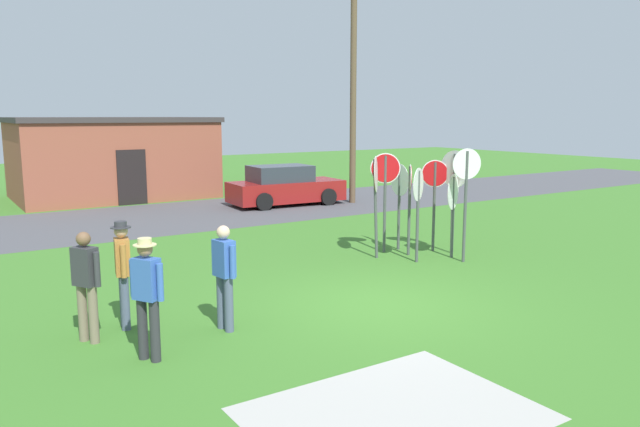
{
  "coord_description": "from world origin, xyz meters",
  "views": [
    {
      "loc": [
        -6.66,
        -8.23,
        3.38
      ],
      "look_at": [
        0.38,
        2.5,
        1.3
      ],
      "focal_mm": 34.07,
      "sensor_mm": 36.0,
      "label": 1
    }
  ],
  "objects_px": {
    "stop_sign_rear_left": "(453,201)",
    "person_in_teal": "(123,268)",
    "person_on_left": "(147,292)",
    "person_with_sunhat": "(86,281)",
    "stop_sign_far_back": "(418,198)",
    "utility_pole": "(353,84)",
    "person_near_signs": "(224,272)",
    "parked_car_on_street": "(285,187)",
    "stop_sign_leaning_left": "(399,191)",
    "stop_sign_nearest": "(376,188)",
    "stop_sign_rear_right": "(385,185)",
    "stop_sign_low_front": "(435,190)",
    "stop_sign_tallest": "(410,195)",
    "stop_sign_center_cluster": "(466,186)",
    "stop_sign_leaning_right": "(454,182)"
  },
  "relations": [
    {
      "from": "stop_sign_rear_left",
      "to": "person_in_teal",
      "type": "xyz_separation_m",
      "value": [
        -7.93,
        -0.64,
        -0.4
      ]
    },
    {
      "from": "stop_sign_rear_left",
      "to": "person_on_left",
      "type": "distance_m",
      "value": 8.31
    },
    {
      "from": "person_with_sunhat",
      "to": "stop_sign_far_back",
      "type": "bearing_deg",
      "value": 8.11
    },
    {
      "from": "utility_pole",
      "to": "person_near_signs",
      "type": "xyz_separation_m",
      "value": [
        -10.16,
        -10.43,
        -3.62
      ]
    },
    {
      "from": "utility_pole",
      "to": "person_in_teal",
      "type": "distance_m",
      "value": 15.29
    },
    {
      "from": "utility_pole",
      "to": "parked_car_on_street",
      "type": "distance_m",
      "value": 4.71
    },
    {
      "from": "utility_pole",
      "to": "stop_sign_leaning_left",
      "type": "bearing_deg",
      "value": -118.31
    },
    {
      "from": "stop_sign_nearest",
      "to": "stop_sign_rear_right",
      "type": "bearing_deg",
      "value": 30.41
    },
    {
      "from": "stop_sign_low_front",
      "to": "stop_sign_nearest",
      "type": "height_order",
      "value": "stop_sign_nearest"
    },
    {
      "from": "stop_sign_low_front",
      "to": "person_on_left",
      "type": "distance_m",
      "value": 8.68
    },
    {
      "from": "stop_sign_leaning_left",
      "to": "person_near_signs",
      "type": "bearing_deg",
      "value": -154.08
    },
    {
      "from": "stop_sign_far_back",
      "to": "stop_sign_leaning_left",
      "type": "xyz_separation_m",
      "value": [
        0.53,
        1.27,
        -0.01
      ]
    },
    {
      "from": "person_near_signs",
      "to": "person_in_teal",
      "type": "height_order",
      "value": "person_in_teal"
    },
    {
      "from": "stop_sign_rear_left",
      "to": "person_in_teal",
      "type": "relative_size",
      "value": 1.16
    },
    {
      "from": "stop_sign_low_front",
      "to": "stop_sign_far_back",
      "type": "xyz_separation_m",
      "value": [
        -1.14,
        -0.65,
        -0.04
      ]
    },
    {
      "from": "stop_sign_nearest",
      "to": "person_with_sunhat",
      "type": "xyz_separation_m",
      "value": [
        -7.02,
        -1.95,
        -0.74
      ]
    },
    {
      "from": "stop_sign_rear_right",
      "to": "person_in_teal",
      "type": "bearing_deg",
      "value": -164.32
    },
    {
      "from": "stop_sign_rear_right",
      "to": "stop_sign_nearest",
      "type": "bearing_deg",
      "value": -149.59
    },
    {
      "from": "stop_sign_low_front",
      "to": "stop_sign_far_back",
      "type": "relative_size",
      "value": 1.04
    },
    {
      "from": "stop_sign_far_back",
      "to": "person_near_signs",
      "type": "distance_m",
      "value": 5.91
    },
    {
      "from": "stop_sign_tallest",
      "to": "stop_sign_low_front",
      "type": "bearing_deg",
      "value": 0.12
    },
    {
      "from": "stop_sign_low_front",
      "to": "stop_sign_leaning_left",
      "type": "bearing_deg",
      "value": 134.62
    },
    {
      "from": "person_near_signs",
      "to": "person_in_teal",
      "type": "distance_m",
      "value": 1.63
    },
    {
      "from": "parked_car_on_street",
      "to": "stop_sign_rear_left",
      "type": "distance_m",
      "value": 9.84
    },
    {
      "from": "utility_pole",
      "to": "person_with_sunhat",
      "type": "height_order",
      "value": "utility_pole"
    },
    {
      "from": "parked_car_on_street",
      "to": "person_on_left",
      "type": "bearing_deg",
      "value": -127.23
    },
    {
      "from": "stop_sign_center_cluster",
      "to": "person_in_teal",
      "type": "relative_size",
      "value": 1.52
    },
    {
      "from": "stop_sign_low_front",
      "to": "stop_sign_rear_left",
      "type": "bearing_deg",
      "value": -100.44
    },
    {
      "from": "stop_sign_nearest",
      "to": "stop_sign_far_back",
      "type": "distance_m",
      "value": 1.04
    },
    {
      "from": "stop_sign_rear_right",
      "to": "stop_sign_nearest",
      "type": "height_order",
      "value": "stop_sign_rear_right"
    },
    {
      "from": "stop_sign_nearest",
      "to": "person_on_left",
      "type": "bearing_deg",
      "value": -154.16
    },
    {
      "from": "stop_sign_rear_right",
      "to": "person_on_left",
      "type": "bearing_deg",
      "value": -153.79
    },
    {
      "from": "utility_pole",
      "to": "stop_sign_leaning_right",
      "type": "relative_size",
      "value": 3.45
    },
    {
      "from": "stop_sign_leaning_left",
      "to": "stop_sign_center_cluster",
      "type": "distance_m",
      "value": 1.91
    },
    {
      "from": "stop_sign_nearest",
      "to": "parked_car_on_street",
      "type": "bearing_deg",
      "value": 73.64
    },
    {
      "from": "parked_car_on_street",
      "to": "person_near_signs",
      "type": "height_order",
      "value": "person_near_signs"
    },
    {
      "from": "stop_sign_rear_right",
      "to": "person_on_left",
      "type": "height_order",
      "value": "stop_sign_rear_right"
    },
    {
      "from": "stop_sign_leaning_right",
      "to": "person_in_teal",
      "type": "bearing_deg",
      "value": -173.34
    },
    {
      "from": "stop_sign_tallest",
      "to": "stop_sign_leaning_left",
      "type": "xyz_separation_m",
      "value": [
        0.21,
        0.62,
        0.02
      ]
    },
    {
      "from": "stop_sign_nearest",
      "to": "person_near_signs",
      "type": "bearing_deg",
      "value": -152.92
    },
    {
      "from": "stop_sign_low_front",
      "to": "stop_sign_nearest",
      "type": "distance_m",
      "value": 1.7
    },
    {
      "from": "stop_sign_rear_right",
      "to": "stop_sign_center_cluster",
      "type": "xyz_separation_m",
      "value": [
        0.93,
        -1.77,
        0.1
      ]
    },
    {
      "from": "utility_pole",
      "to": "stop_sign_far_back",
      "type": "distance_m",
      "value": 10.29
    },
    {
      "from": "stop_sign_rear_right",
      "to": "person_near_signs",
      "type": "bearing_deg",
      "value": -152.59
    },
    {
      "from": "stop_sign_tallest",
      "to": "person_on_left",
      "type": "relative_size",
      "value": 1.28
    },
    {
      "from": "parked_car_on_street",
      "to": "stop_sign_far_back",
      "type": "xyz_separation_m",
      "value": [
        -2.04,
        -9.65,
        0.82
      ]
    },
    {
      "from": "stop_sign_rear_right",
      "to": "stop_sign_leaning_right",
      "type": "relative_size",
      "value": 0.97
    },
    {
      "from": "stop_sign_nearest",
      "to": "stop_sign_tallest",
      "type": "relative_size",
      "value": 1.1
    },
    {
      "from": "stop_sign_far_back",
      "to": "stop_sign_leaning_left",
      "type": "relative_size",
      "value": 1.01
    },
    {
      "from": "stop_sign_rear_left",
      "to": "stop_sign_rear_right",
      "type": "height_order",
      "value": "stop_sign_rear_right"
    }
  ]
}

